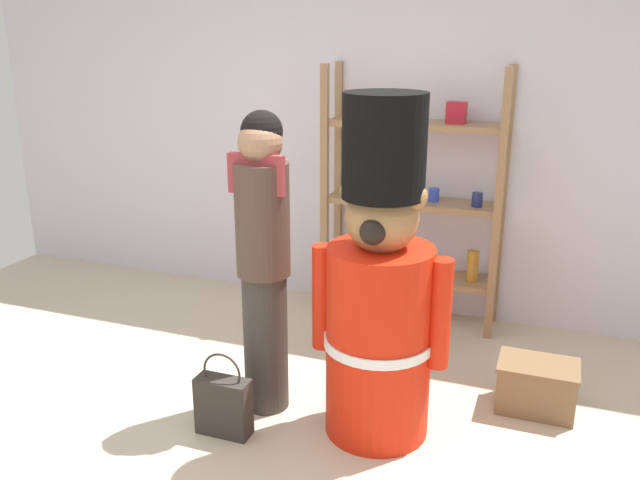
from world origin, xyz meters
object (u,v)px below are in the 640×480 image
at_px(merchandise_shelf, 412,199).
at_px(teddy_bear_guard, 380,296).
at_px(shopping_bag, 223,405).
at_px(display_crate, 537,386).
at_px(person_shopper, 263,254).

height_order(merchandise_shelf, teddy_bear_guard, merchandise_shelf).
distance_m(shopping_bag, display_crate, 1.69).
distance_m(person_shopper, shopping_bag, 0.80).
xyz_separation_m(person_shopper, display_crate, (1.40, 0.48, -0.75)).
distance_m(merchandise_shelf, person_shopper, 1.51).
bearing_deg(teddy_bear_guard, shopping_bag, -156.77).
height_order(person_shopper, shopping_bag, person_shopper).
relative_size(person_shopper, shopping_bag, 3.57).
height_order(merchandise_shelf, display_crate, merchandise_shelf).
xyz_separation_m(person_shopper, shopping_bag, (-0.09, -0.33, -0.72)).
relative_size(merchandise_shelf, shopping_bag, 3.92).
distance_m(teddy_bear_guard, shopping_bag, 0.98).
bearing_deg(merchandise_shelf, display_crate, -45.62).
bearing_deg(person_shopper, display_crate, 18.79).
relative_size(teddy_bear_guard, display_crate, 4.08).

